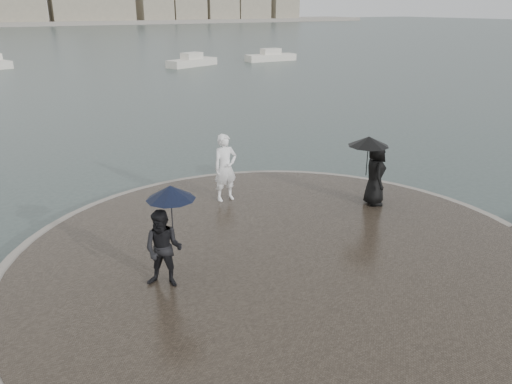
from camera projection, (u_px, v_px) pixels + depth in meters
ground at (396, 359)px, 8.42m from camera, size 400.00×400.00×0.00m
kerb_ring at (284, 263)px, 11.22m from camera, size 12.50×12.50×0.32m
quay_tip at (284, 262)px, 11.21m from camera, size 11.90×11.90×0.36m
statue at (225, 168)px, 14.02m from camera, size 0.71×0.47×1.92m
visitor_left at (165, 235)px, 9.64m from camera, size 1.22×1.06×2.04m
visitor_right at (374, 165)px, 13.65m from camera, size 1.26×1.17×1.95m
boats at (99, 67)px, 45.06m from camera, size 41.54×21.49×1.50m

